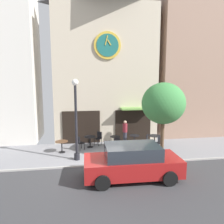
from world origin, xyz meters
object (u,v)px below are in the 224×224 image
street_lamp (76,120)px  cafe_table_center_right (134,139)px  cafe_chair_curbside (146,140)px  cafe_table_rightmost (115,140)px  parked_car_red (132,162)px  cafe_chair_mid_row (99,137)px  cafe_table_leftmost (90,139)px  cafe_chair_corner (160,142)px  cafe_chair_near_lamp (79,142)px  cafe_table_near_door (155,138)px  cafe_chair_under_awning (117,143)px  street_tree (163,104)px  cafe_table_center_left (62,144)px  pedestrian_maroon (125,132)px

street_lamp → cafe_table_center_right: street_lamp is taller
cafe_table_center_right → cafe_chair_curbside: (0.64, -0.47, 0.03)m
cafe_table_rightmost → parked_car_red: bearing=-89.6°
cafe_chair_mid_row → cafe_table_leftmost: bearing=-141.1°
cafe_table_leftmost → cafe_chair_curbside: bearing=-9.7°
cafe_chair_corner → cafe_chair_near_lamp: 5.10m
street_lamp → cafe_table_near_door: 5.65m
cafe_table_leftmost → parked_car_red: bearing=-70.4°
cafe_chair_mid_row → cafe_chair_under_awning: (1.02, -1.51, 0.00)m
street_tree → cafe_table_rightmost: (-2.32, 2.35, -2.63)m
cafe_table_rightmost → cafe_chair_under_awning: bearing=-91.2°
cafe_table_leftmost → cafe_chair_corner: cafe_chair_corner is taller
cafe_table_center_right → cafe_table_leftmost: bearing=177.1°
cafe_table_center_right → cafe_chair_corner: bearing=-39.3°
street_lamp → cafe_chair_near_lamp: street_lamp is taller
parked_car_red → cafe_chair_corner: bearing=52.7°
cafe_chair_corner → cafe_chair_mid_row: bearing=154.7°
cafe_chair_corner → parked_car_red: 4.39m
cafe_table_rightmost → cafe_chair_curbside: cafe_chair_curbside is taller
cafe_table_near_door → parked_car_red: bearing=-121.4°
cafe_table_center_right → cafe_table_near_door: bearing=-13.9°
cafe_table_rightmost → cafe_chair_under_awning: cafe_chair_under_awning is taller
street_tree → parked_car_red: 3.95m
cafe_table_center_left → cafe_table_leftmost: (1.76, 0.76, 0.01)m
cafe_table_center_right → cafe_chair_mid_row: cafe_chair_mid_row is taller
pedestrian_maroon → parked_car_red: size_ratio=0.39×
cafe_table_near_door → cafe_chair_under_awning: size_ratio=0.88×
cafe_chair_mid_row → parked_car_red: bearing=-78.5°
cafe_table_center_left → cafe_chair_under_awning: (3.41, -0.25, 0.00)m
cafe_table_center_left → cafe_chair_curbside: size_ratio=0.86×
cafe_chair_under_awning → pedestrian_maroon: pedestrian_maroon is taller
street_tree → cafe_chair_under_awning: bearing=146.3°
cafe_chair_under_awning → parked_car_red: bearing=-89.3°
cafe_table_near_door → street_tree: bearing=-98.8°
cafe_chair_under_awning → cafe_chair_corner: bearing=-5.3°
cafe_table_leftmost → cafe_chair_corner: 4.53m
street_lamp → cafe_table_rightmost: bearing=37.4°
cafe_table_rightmost → cafe_table_center_right: cafe_table_center_right is taller
cafe_table_center_left → cafe_chair_corner: (6.12, -0.50, 0.00)m
street_lamp → pedestrian_maroon: bearing=37.5°
cafe_table_leftmost → cafe_chair_mid_row: bearing=38.9°
cafe_table_leftmost → cafe_chair_under_awning: size_ratio=0.85×
cafe_table_rightmost → cafe_chair_corner: size_ratio=0.82×
cafe_table_leftmost → cafe_chair_near_lamp: size_ratio=0.85×
pedestrian_maroon → street_lamp: bearing=-142.5°
pedestrian_maroon → cafe_table_center_right: bearing=-46.4°
street_tree → cafe_table_near_door: (0.32, 2.10, -2.57)m
cafe_table_center_right → pedestrian_maroon: bearing=133.6°
cafe_table_rightmost → cafe_table_center_right: 1.34m
cafe_chair_mid_row → pedestrian_maroon: 1.87m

